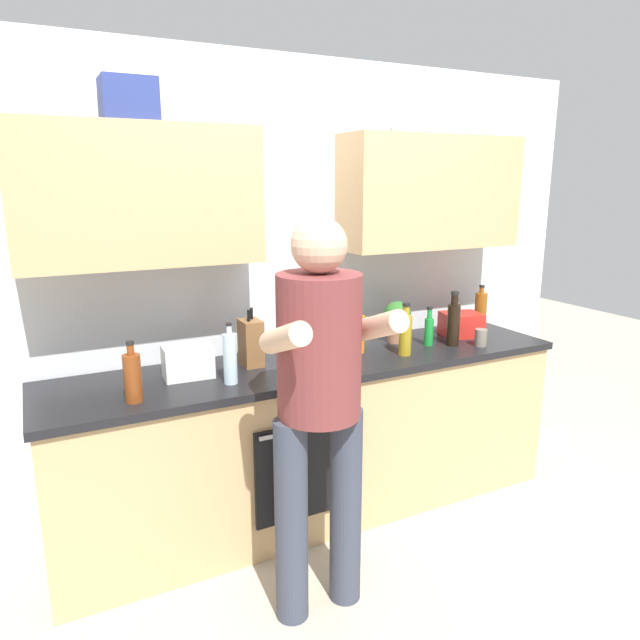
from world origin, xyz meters
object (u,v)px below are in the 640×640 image
object	(u,v)px
bottle_oil	(405,333)
potted_herb	(397,319)
grocery_bag_crisps	(461,324)
knife_block	(251,343)
person_standing	(320,391)
bottle_water	(230,358)
bottle_vinegar	(133,377)
cup_stoneware	(481,338)
bottle_syrup	(481,310)
bottle_juice	(360,333)
mixing_bowl	(317,349)
bottle_soy	(453,323)
grocery_bag_produce	(188,361)
bottle_soda	(429,330)

from	to	relation	value
bottle_oil	potted_herb	xyz separation A→B (m)	(0.11, 0.24, 0.01)
grocery_bag_crisps	knife_block	bearing A→B (deg)	178.87
bottle_oil	potted_herb	bearing A→B (deg)	65.11
person_standing	bottle_water	distance (m)	0.59
bottle_vinegar	knife_block	bearing A→B (deg)	21.75
cup_stoneware	potted_herb	bearing A→B (deg)	142.59
bottle_water	knife_block	bearing A→B (deg)	49.94
bottle_vinegar	knife_block	distance (m)	0.69
bottle_syrup	bottle_oil	bearing A→B (deg)	-161.43
bottle_juice	mixing_bowl	world-z (taller)	bottle_juice
bottle_soy	bottle_vinegar	xyz separation A→B (m)	(-1.83, -0.08, -0.02)
bottle_oil	grocery_bag_produce	xyz separation A→B (m)	(-1.17, 0.17, -0.05)
bottle_juice	bottle_soy	xyz separation A→B (m)	(0.57, -0.11, 0.02)
knife_block	grocery_bag_produce	xyz separation A→B (m)	(-0.34, -0.04, -0.04)
bottle_vinegar	bottle_syrup	bearing A→B (deg)	7.76
bottle_soy	bottle_juice	bearing A→B (deg)	168.80
person_standing	bottle_soy	world-z (taller)	person_standing
bottle_juice	grocery_bag_produce	size ratio (longest dim) A/B	1.20
mixing_bowl	grocery_bag_produce	bearing A→B (deg)	-179.26
bottle_vinegar	mixing_bowl	distance (m)	1.04
bottle_water	bottle_soda	size ratio (longest dim) A/B	1.28
grocery_bag_produce	bottle_oil	bearing A→B (deg)	-8.34
bottle_syrup	grocery_bag_produce	world-z (taller)	bottle_syrup
bottle_oil	bottle_soy	bearing A→B (deg)	5.52
bottle_syrup	grocery_bag_produce	size ratio (longest dim) A/B	1.23
bottle_soy	mixing_bowl	xyz separation A→B (m)	(-0.82, 0.15, -0.09)
bottle_soda	bottle_syrup	bearing A→B (deg)	16.90
cup_stoneware	grocery_bag_produce	distance (m)	1.68
bottle_soy	potted_herb	world-z (taller)	bottle_soy
cup_stoneware	bottle_soy	bearing A→B (deg)	147.26
bottle_juice	cup_stoneware	xyz separation A→B (m)	(0.70, -0.20, -0.06)
bottle_soda	grocery_bag_produce	world-z (taller)	bottle_soda
bottle_vinegar	cup_stoneware	bearing A→B (deg)	-0.20
person_standing	mixing_bowl	world-z (taller)	person_standing
bottle_syrup	potted_herb	xyz separation A→B (m)	(-0.66, -0.02, 0.01)
bottle_soy	grocery_bag_produce	size ratio (longest dim) A/B	1.37
bottle_juice	potted_herb	xyz separation A→B (m)	(0.32, 0.10, 0.02)
bottle_soy	bottle_water	bearing A→B (deg)	-178.10
person_standing	knife_block	distance (m)	0.78
knife_block	bottle_syrup	bearing A→B (deg)	1.80
person_standing	grocery_bag_crisps	distance (m)	1.56
bottle_juice	bottle_vinegar	distance (m)	1.28
bottle_syrup	knife_block	xyz separation A→B (m)	(-1.60, -0.05, -0.00)
bottle_syrup	knife_block	size ratio (longest dim) A/B	0.96
person_standing	bottle_soda	distance (m)	1.25
grocery_bag_produce	potted_herb	bearing A→B (deg)	3.25
bottle_vinegar	cup_stoneware	size ratio (longest dim) A/B	2.75
cup_stoneware	grocery_bag_produce	world-z (taller)	grocery_bag_produce
bottle_syrup	bottle_soy	bearing A→B (deg)	-151.19
bottle_soda	person_standing	bearing A→B (deg)	-147.67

